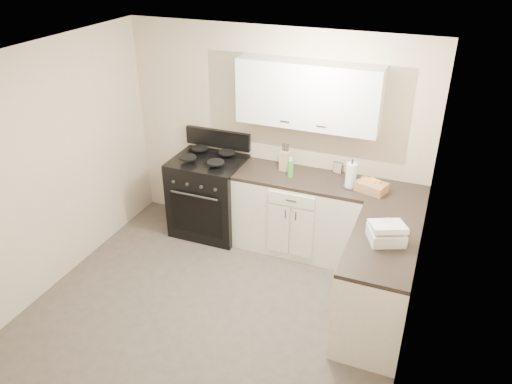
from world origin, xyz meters
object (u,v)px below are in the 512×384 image
at_px(wicker_basket, 371,187).
at_px(countertop_grill, 386,235).
at_px(paper_towel, 351,176).
at_px(stove, 210,197).
at_px(knife_block, 285,161).

bearing_deg(wicker_basket, countertop_grill, -72.00).
xyz_separation_m(paper_towel, wicker_basket, (0.23, -0.01, -0.09)).
relative_size(stove, knife_block, 4.35).
height_order(knife_block, wicker_basket, knife_block).
relative_size(stove, wicker_basket, 3.33).
xyz_separation_m(stove, knife_block, (0.92, 0.13, 0.60)).
relative_size(knife_block, countertop_grill, 0.78).
bearing_deg(paper_towel, wicker_basket, -3.42).
distance_m(stove, wicker_basket, 2.01).
distance_m(knife_block, wicker_basket, 1.03).
distance_m(stove, knife_block, 1.11).
height_order(stove, paper_towel, paper_towel).
relative_size(knife_block, wicker_basket, 0.77).
xyz_separation_m(paper_towel, countertop_grill, (0.52, -0.91, -0.08)).
relative_size(wicker_basket, countertop_grill, 1.02).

